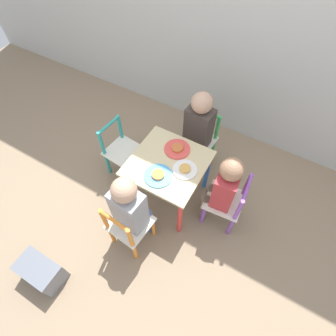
{
  "coord_description": "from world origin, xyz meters",
  "views": [
    {
      "loc": [
        0.53,
        -0.93,
        1.92
      ],
      "look_at": [
        0.0,
        0.0,
        0.39
      ],
      "focal_mm": 28.0,
      "sensor_mm": 36.0,
      "label": 1
    }
  ],
  "objects_px": {
    "chair_orange": "(128,227)",
    "plate_back": "(177,149)",
    "child_right": "(223,187)",
    "plate_front": "(158,175)",
    "chair_teal": "(121,151)",
    "plate_right": "(185,169)",
    "chair_green": "(199,140)",
    "child_front": "(131,207)",
    "child_back": "(198,128)",
    "kids_table": "(168,169)",
    "chair_purple": "(227,202)",
    "storage_bin": "(41,271)"
  },
  "relations": [
    {
      "from": "chair_green",
      "to": "kids_table",
      "type": "bearing_deg",
      "value": -90.0
    },
    {
      "from": "kids_table",
      "to": "chair_purple",
      "type": "relative_size",
      "value": 1.02
    },
    {
      "from": "child_front",
      "to": "child_back",
      "type": "distance_m",
      "value": 0.81
    },
    {
      "from": "chair_purple",
      "to": "child_right",
      "type": "relative_size",
      "value": 0.72
    },
    {
      "from": "chair_teal",
      "to": "kids_table",
      "type": "bearing_deg",
      "value": -90.0
    },
    {
      "from": "kids_table",
      "to": "plate_front",
      "type": "height_order",
      "value": "plate_front"
    },
    {
      "from": "kids_table",
      "to": "chair_purple",
      "type": "height_order",
      "value": "chair_purple"
    },
    {
      "from": "chair_purple",
      "to": "chair_green",
      "type": "distance_m",
      "value": 0.61
    },
    {
      "from": "chair_purple",
      "to": "chair_teal",
      "type": "height_order",
      "value": "same"
    },
    {
      "from": "chair_teal",
      "to": "plate_right",
      "type": "distance_m",
      "value": 0.64
    },
    {
      "from": "kids_table",
      "to": "plate_back",
      "type": "distance_m",
      "value": 0.16
    },
    {
      "from": "chair_green",
      "to": "chair_teal",
      "type": "distance_m",
      "value": 0.65
    },
    {
      "from": "chair_teal",
      "to": "child_right",
      "type": "xyz_separation_m",
      "value": [
        0.87,
        -0.01,
        0.17
      ]
    },
    {
      "from": "chair_purple",
      "to": "chair_teal",
      "type": "xyz_separation_m",
      "value": [
        -0.93,
        0.01,
        0.0
      ]
    },
    {
      "from": "chair_teal",
      "to": "plate_back",
      "type": "distance_m",
      "value": 0.52
    },
    {
      "from": "kids_table",
      "to": "child_back",
      "type": "height_order",
      "value": "child_back"
    },
    {
      "from": "child_front",
      "to": "storage_bin",
      "type": "xyz_separation_m",
      "value": [
        -0.38,
        -0.57,
        -0.34
      ]
    },
    {
      "from": "chair_green",
      "to": "plate_right",
      "type": "bearing_deg",
      "value": -73.96
    },
    {
      "from": "chair_orange",
      "to": "child_right",
      "type": "height_order",
      "value": "child_right"
    },
    {
      "from": "child_right",
      "to": "plate_front",
      "type": "distance_m",
      "value": 0.44
    },
    {
      "from": "child_right",
      "to": "plate_front",
      "type": "bearing_deg",
      "value": -72.49
    },
    {
      "from": "child_back",
      "to": "chair_teal",
      "type": "bearing_deg",
      "value": -139.63
    },
    {
      "from": "chair_orange",
      "to": "storage_bin",
      "type": "distance_m",
      "value": 0.65
    },
    {
      "from": "chair_purple",
      "to": "plate_front",
      "type": "relative_size",
      "value": 2.63
    },
    {
      "from": "chair_green",
      "to": "plate_front",
      "type": "bearing_deg",
      "value": -89.05
    },
    {
      "from": "kids_table",
      "to": "plate_right",
      "type": "relative_size",
      "value": 3.06
    },
    {
      "from": "chair_green",
      "to": "child_right",
      "type": "xyz_separation_m",
      "value": [
        0.37,
        -0.43,
        0.17
      ]
    },
    {
      "from": "chair_green",
      "to": "child_right",
      "type": "bearing_deg",
      "value": -45.19
    },
    {
      "from": "chair_green",
      "to": "child_back",
      "type": "distance_m",
      "value": 0.21
    },
    {
      "from": "child_back",
      "to": "plate_front",
      "type": "bearing_deg",
      "value": -88.94
    },
    {
      "from": "child_right",
      "to": "chair_orange",
      "type": "bearing_deg",
      "value": -46.51
    },
    {
      "from": "kids_table",
      "to": "chair_orange",
      "type": "distance_m",
      "value": 0.49
    },
    {
      "from": "plate_front",
      "to": "chair_purple",
      "type": "bearing_deg",
      "value": 20.16
    },
    {
      "from": "child_back",
      "to": "plate_right",
      "type": "xyz_separation_m",
      "value": [
        0.1,
        -0.41,
        0.02
      ]
    },
    {
      "from": "kids_table",
      "to": "child_right",
      "type": "bearing_deg",
      "value": 4.8
    },
    {
      "from": "chair_teal",
      "to": "plate_front",
      "type": "height_order",
      "value": "chair_teal"
    },
    {
      "from": "chair_purple",
      "to": "storage_bin",
      "type": "distance_m",
      "value": 1.35
    },
    {
      "from": "plate_front",
      "to": "plate_back",
      "type": "relative_size",
      "value": 1.03
    },
    {
      "from": "chair_orange",
      "to": "chair_teal",
      "type": "distance_m",
      "value": 0.66
    },
    {
      "from": "plate_front",
      "to": "storage_bin",
      "type": "distance_m",
      "value": 1.01
    },
    {
      "from": "chair_orange",
      "to": "plate_back",
      "type": "height_order",
      "value": "chair_orange"
    },
    {
      "from": "chair_teal",
      "to": "plate_back",
      "type": "xyz_separation_m",
      "value": [
        0.47,
        0.09,
        0.22
      ]
    },
    {
      "from": "chair_purple",
      "to": "child_right",
      "type": "height_order",
      "value": "child_right"
    },
    {
      "from": "chair_purple",
      "to": "chair_orange",
      "type": "height_order",
      "value": "same"
    },
    {
      "from": "child_back",
      "to": "plate_back",
      "type": "relative_size",
      "value": 4.07
    },
    {
      "from": "kids_table",
      "to": "plate_front",
      "type": "distance_m",
      "value": 0.16
    },
    {
      "from": "child_right",
      "to": "storage_bin",
      "type": "bearing_deg",
      "value": -43.92
    },
    {
      "from": "child_right",
      "to": "storage_bin",
      "type": "xyz_separation_m",
      "value": [
        -0.82,
        -1.01,
        -0.32
      ]
    },
    {
      "from": "child_front",
      "to": "chair_green",
      "type": "bearing_deg",
      "value": -89.62
    },
    {
      "from": "chair_purple",
      "to": "plate_back",
      "type": "height_order",
      "value": "chair_purple"
    }
  ]
}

